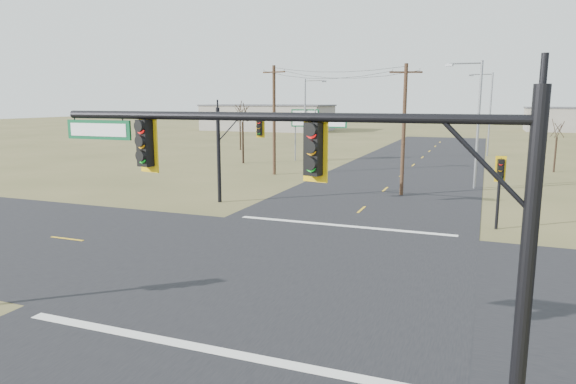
% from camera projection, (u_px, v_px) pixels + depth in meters
% --- Properties ---
extents(ground, '(320.00, 320.00, 0.00)m').
position_uv_depth(ground, '(295.00, 267.00, 21.05)').
color(ground, olive).
rests_on(ground, ground).
extents(road_ew, '(160.00, 14.00, 0.02)m').
position_uv_depth(road_ew, '(295.00, 267.00, 21.05)').
color(road_ew, black).
rests_on(road_ew, ground).
extents(road_ns, '(14.00, 160.00, 0.02)m').
position_uv_depth(road_ns, '(295.00, 267.00, 21.05)').
color(road_ns, black).
rests_on(road_ns, ground).
extents(stop_bar_near, '(12.00, 0.40, 0.01)m').
position_uv_depth(stop_bar_near, '(201.00, 347.00, 14.15)').
color(stop_bar_near, silver).
rests_on(stop_bar_near, road_ns).
extents(stop_bar_far, '(12.00, 0.40, 0.01)m').
position_uv_depth(stop_bar_far, '(343.00, 226.00, 27.93)').
color(stop_bar_far, silver).
rests_on(stop_bar_far, road_ns).
extents(mast_arm_near, '(10.34, 0.51, 7.03)m').
position_uv_depth(mast_arm_near, '(326.00, 184.00, 10.19)').
color(mast_arm_near, black).
rests_on(mast_arm_near, ground).
extents(mast_arm_far, '(8.83, 0.52, 6.30)m').
position_uv_depth(mast_arm_far, '(263.00, 135.00, 32.63)').
color(mast_arm_far, black).
rests_on(mast_arm_far, ground).
extents(pedestal_signal_ne, '(0.63, 0.53, 3.94)m').
position_uv_depth(pedestal_signal_ne, '(500.00, 175.00, 26.67)').
color(pedestal_signal_ne, black).
rests_on(pedestal_signal_ne, ground).
extents(utility_pole_near, '(2.20, 0.80, 9.28)m').
position_uv_depth(utility_pole_near, '(404.00, 128.00, 36.18)').
color(utility_pole_near, '#44301D').
rests_on(utility_pole_near, ground).
extents(utility_pole_far, '(2.36, 0.70, 9.84)m').
position_uv_depth(utility_pole_far, '(274.00, 119.00, 46.54)').
color(utility_pole_far, '#44301D').
rests_on(utility_pole_far, ground).
extents(highway_sign, '(3.02, 0.80, 5.78)m').
position_uv_depth(highway_sign, '(305.00, 124.00, 57.15)').
color(highway_sign, gray).
rests_on(highway_sign, ground).
extents(streetlight_a, '(2.72, 0.39, 9.70)m').
position_uv_depth(streetlight_a, '(476.00, 118.00, 38.97)').
color(streetlight_a, gray).
rests_on(streetlight_a, ground).
extents(streetlight_b, '(2.80, 0.32, 10.05)m').
position_uv_depth(streetlight_b, '(488.00, 110.00, 62.20)').
color(streetlight_b, gray).
rests_on(streetlight_b, ground).
extents(streetlight_c, '(2.54, 0.37, 9.08)m').
position_uv_depth(streetlight_c, '(307.00, 116.00, 56.81)').
color(streetlight_c, gray).
rests_on(streetlight_c, ground).
extents(bare_tree_a, '(3.35, 3.35, 7.07)m').
position_uv_depth(bare_tree_a, '(242.00, 111.00, 55.05)').
color(bare_tree_a, black).
rests_on(bare_tree_a, ground).
extents(bare_tree_b, '(2.61, 2.61, 6.50)m').
position_uv_depth(bare_tree_b, '(240.00, 112.00, 70.07)').
color(bare_tree_b, black).
rests_on(bare_tree_b, ground).
extents(bare_tree_c, '(2.96, 2.96, 5.28)m').
position_uv_depth(bare_tree_c, '(558.00, 128.00, 48.31)').
color(bare_tree_c, black).
rests_on(bare_tree_c, ground).
extents(warehouse_left, '(28.00, 14.00, 5.50)m').
position_uv_depth(warehouse_left, '(268.00, 118.00, 117.39)').
color(warehouse_left, gray).
rests_on(warehouse_left, ground).
extents(warehouse_mid, '(20.00, 12.00, 5.00)m').
position_uv_depth(warehouse_mid, '(575.00, 120.00, 112.77)').
color(warehouse_mid, gray).
rests_on(warehouse_mid, ground).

